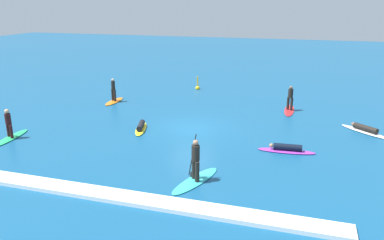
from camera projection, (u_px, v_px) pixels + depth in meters
The scene contains 10 objects.
ground_plane at pixel (192, 128), 23.15m from camera, with size 120.00×120.00×0.00m, color navy.
surfer_on_orange_board at pixel (114, 97), 28.96m from camera, with size 0.77×2.54×1.85m.
surfer_on_green_board at pixel (10, 131), 21.20m from camera, with size 0.98×3.08×1.74m.
surfer_on_teal_board at pixel (195, 170), 16.11m from camera, with size 1.77×3.23×2.14m.
surfer_on_purple_board at pixel (287, 149), 19.41m from camera, with size 2.97×0.87×0.43m.
surfer_on_yellow_board at pixel (141, 127), 22.78m from camera, with size 1.31×2.65×0.44m.
surfer_on_red_board at pixel (290, 104), 26.60m from camera, with size 0.69×3.13×1.80m.
surfer_on_white_board at pixel (365, 130), 22.28m from camera, with size 2.75×2.53×0.45m.
marker_buoy at pixel (198, 87), 33.22m from camera, with size 0.40×0.40×1.25m.
wave_crest at pixel (125, 198), 14.73m from camera, with size 16.94×0.90×0.18m, color white.
Camera 1 is at (6.30, -21.00, 7.47)m, focal length 35.01 mm.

